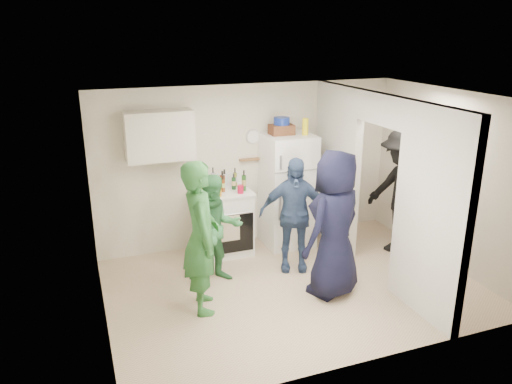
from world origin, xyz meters
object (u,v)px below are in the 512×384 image
wicker_basket (281,130)px  person_denim (293,215)px  yellow_cup_stack_top (305,127)px  person_green_center (216,230)px  stove (223,222)px  person_nook (402,193)px  fridge (288,191)px  person_green_left (201,237)px  blue_bowl (282,121)px  person_navy (335,225)px

wicker_basket → person_denim: (-0.18, -0.88, -1.02)m
yellow_cup_stack_top → person_green_center: size_ratio=0.17×
person_green_center → person_denim: person_denim is taller
stove → person_denim: bearing=-48.3°
wicker_basket → person_nook: size_ratio=0.18×
fridge → wicker_basket: (-0.10, 0.05, 0.96)m
person_green_left → blue_bowl: bearing=-40.3°
fridge → person_navy: (-0.09, -1.65, 0.07)m
blue_bowl → person_nook: (1.54, -0.97, -1.00)m
fridge → wicker_basket: 0.96m
stove → person_denim: size_ratio=0.60×
stove → person_green_center: 0.96m
fridge → person_green_left: person_green_left is taller
blue_bowl → person_denim: bearing=-101.5°
stove → person_navy: person_navy is taller
person_green_center → person_nook: size_ratio=0.78×
wicker_basket → stove: bearing=-178.8°
person_green_left → person_denim: size_ratio=1.15×
stove → wicker_basket: size_ratio=2.82×
fridge → person_nook: 1.71m
person_green_left → person_green_center: person_green_left is taller
yellow_cup_stack_top → person_navy: (-0.31, -1.55, -0.94)m
blue_bowl → person_green_center: size_ratio=0.16×
wicker_basket → person_green_center: (-1.30, -0.88, -1.09)m
wicker_basket → person_nook: 2.02m
stove → person_denim: person_denim is taller
stove → person_navy: (0.96, -1.68, 0.46)m
yellow_cup_stack_top → person_denim: 1.39m
person_denim → person_nook: person_nook is taller
person_nook → person_green_center: bearing=-101.5°
person_green_center → person_denim: bearing=-0.3°
blue_bowl → person_green_center: (-1.30, -0.88, -1.22)m
wicker_basket → person_nook: (1.54, -0.97, -0.87)m
person_denim → person_navy: bearing=-56.5°
yellow_cup_stack_top → person_green_left: bearing=-146.0°
fridge → person_nook: person_nook is taller
stove → person_green_left: bearing=-115.5°
person_green_left → person_green_center: bearing=-22.3°
fridge → person_denim: 0.88m
person_green_left → fridge: bearing=-43.0°
fridge → person_nook: (1.44, -0.92, 0.08)m
fridge → person_green_left: (-1.75, -1.43, 0.06)m
person_denim → person_navy: (0.19, -0.81, 0.13)m
stove → wicker_basket: 1.65m
person_denim → blue_bowl: bearing=98.9°
wicker_basket → person_navy: 1.92m
person_navy → person_nook: (1.53, 0.73, 0.01)m
person_green_left → person_green_center: (0.35, 0.60, -0.19)m
stove → person_denim: 1.20m
fridge → person_denim: bearing=-108.5°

